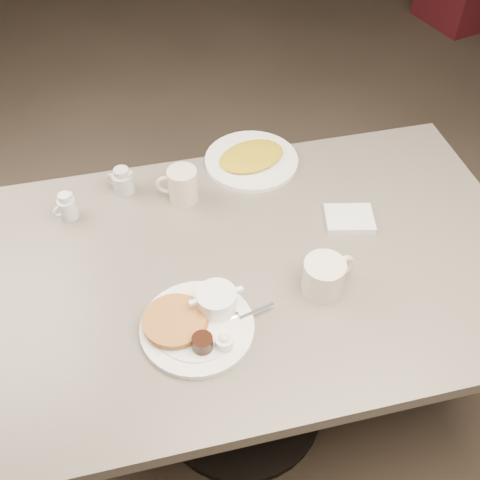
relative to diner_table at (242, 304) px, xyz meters
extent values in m
cube|color=#4C3F33|center=(0.00, 0.00, -0.59)|extent=(7.00, 8.00, 0.02)
cube|color=slate|center=(0.00, 0.00, 0.15)|extent=(1.50, 0.90, 0.04)
cylinder|color=black|center=(0.00, 0.00, -0.21)|extent=(0.14, 0.14, 0.69)
cylinder|color=black|center=(0.00, 0.00, -0.57)|extent=(0.56, 0.56, 0.03)
cylinder|color=white|center=(-0.15, -0.17, 0.18)|extent=(0.29, 0.29, 0.01)
cylinder|color=white|center=(-0.15, -0.17, 0.19)|extent=(0.22, 0.22, 0.00)
cylinder|color=#B9722F|center=(-0.19, -0.15, 0.19)|extent=(0.17, 0.17, 0.01)
cylinder|color=#B9722F|center=(-0.20, -0.16, 0.20)|extent=(0.16, 0.16, 0.01)
cylinder|color=white|center=(-0.09, -0.13, 0.21)|extent=(0.10, 0.10, 0.05)
cube|color=white|center=(-0.15, -0.14, 0.23)|extent=(0.02, 0.01, 0.01)
cube|color=white|center=(-0.04, -0.12, 0.23)|extent=(0.02, 0.01, 0.01)
ellipsoid|color=white|center=(-0.10, -0.13, 0.22)|extent=(0.05, 0.05, 0.03)
ellipsoid|color=white|center=(-0.08, -0.13, 0.22)|extent=(0.04, 0.04, 0.02)
cylinder|color=black|center=(-0.14, -0.23, 0.20)|extent=(0.05, 0.05, 0.04)
cylinder|color=white|center=(-0.10, -0.24, 0.20)|extent=(0.05, 0.05, 0.03)
ellipsoid|color=#FFF0C2|center=(-0.10, -0.24, 0.21)|extent=(0.03, 0.03, 0.02)
cube|color=white|center=(-0.01, -0.16, 0.19)|extent=(0.10, 0.03, 0.00)
ellipsoid|color=white|center=(-0.06, -0.16, 0.19)|extent=(0.03, 0.03, 0.01)
cylinder|color=#F1E2CD|center=(0.17, -0.12, 0.21)|extent=(0.13, 0.13, 0.09)
cylinder|color=#2A231F|center=(0.17, -0.12, 0.25)|extent=(0.10, 0.10, 0.01)
torus|color=#F1E2CD|center=(0.23, -0.10, 0.21)|extent=(0.07, 0.04, 0.07)
cube|color=white|center=(0.32, 0.08, 0.18)|extent=(0.15, 0.13, 0.02)
cylinder|color=beige|center=(-0.10, 0.28, 0.22)|extent=(0.10, 0.10, 0.10)
torus|color=beige|center=(-0.15, 0.29, 0.22)|extent=(0.06, 0.03, 0.06)
cylinder|color=silver|center=(-0.42, 0.28, 0.20)|extent=(0.05, 0.05, 0.06)
cylinder|color=silver|center=(-0.42, 0.28, 0.24)|extent=(0.04, 0.04, 0.02)
cone|color=silver|center=(-0.40, 0.29, 0.24)|extent=(0.02, 0.02, 0.02)
torus|color=silver|center=(-0.44, 0.27, 0.20)|extent=(0.03, 0.02, 0.03)
cylinder|color=#BBBCB8|center=(-0.26, 0.35, 0.20)|extent=(0.06, 0.06, 0.06)
cylinder|color=#BBBCB8|center=(-0.26, 0.35, 0.24)|extent=(0.04, 0.04, 0.02)
cone|color=#BBBCB8|center=(-0.24, 0.34, 0.24)|extent=(0.03, 0.03, 0.02)
torus|color=#BBBCB8|center=(-0.29, 0.37, 0.20)|extent=(0.04, 0.03, 0.04)
cylinder|color=white|center=(0.12, 0.39, 0.18)|extent=(0.36, 0.36, 0.01)
ellipsoid|color=gold|center=(0.12, 0.39, 0.19)|extent=(0.24, 0.20, 0.02)
camera|label=1|loc=(-0.23, -0.93, 1.28)|focal=43.07mm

